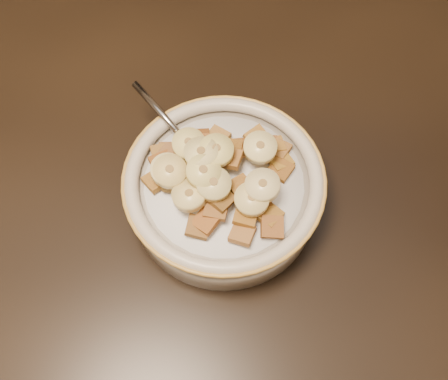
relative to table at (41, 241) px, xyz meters
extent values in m
cube|color=#422816|center=(0.00, 0.00, -0.78)|extent=(4.00, 4.50, 0.10)
cube|color=black|center=(0.00, 0.00, 0.00)|extent=(1.41, 0.92, 0.04)
cylinder|color=#ACA39A|center=(0.19, 0.01, 0.04)|extent=(0.18, 0.18, 0.04)
cylinder|color=white|center=(0.19, 0.01, 0.06)|extent=(0.15, 0.15, 0.00)
ellipsoid|color=gray|center=(0.17, 0.03, 0.07)|extent=(0.05, 0.05, 0.01)
cube|color=brown|center=(0.13, 0.03, 0.07)|extent=(0.03, 0.03, 0.01)
cube|color=brown|center=(0.24, 0.03, 0.07)|extent=(0.03, 0.03, 0.01)
cube|color=brown|center=(0.15, 0.04, 0.07)|extent=(0.03, 0.03, 0.01)
cube|color=brown|center=(0.16, 0.00, 0.08)|extent=(0.03, 0.03, 0.01)
cube|color=olive|center=(0.13, 0.02, 0.07)|extent=(0.03, 0.03, 0.01)
cube|color=brown|center=(0.20, -0.03, 0.08)|extent=(0.03, 0.03, 0.01)
cube|color=#613510|center=(0.17, 0.05, 0.07)|extent=(0.02, 0.02, 0.01)
cube|color=brown|center=(0.20, 0.04, 0.08)|extent=(0.02, 0.02, 0.01)
cube|color=brown|center=(0.23, 0.04, 0.07)|extent=(0.02, 0.02, 0.01)
cube|color=#99632B|center=(0.15, 0.04, 0.07)|extent=(0.03, 0.03, 0.01)
cube|color=brown|center=(0.22, -0.02, 0.07)|extent=(0.02, 0.02, 0.01)
cube|color=brown|center=(0.16, -0.04, 0.07)|extent=(0.03, 0.03, 0.01)
cube|color=brown|center=(0.17, -0.03, 0.08)|extent=(0.03, 0.03, 0.01)
cube|color=olive|center=(0.19, 0.05, 0.07)|extent=(0.03, 0.03, 0.01)
cube|color=brown|center=(0.20, 0.03, 0.08)|extent=(0.03, 0.03, 0.01)
cube|color=brown|center=(0.18, -0.03, 0.08)|extent=(0.03, 0.03, 0.01)
cube|color=brown|center=(0.18, -0.02, 0.08)|extent=(0.03, 0.03, 0.01)
cube|color=brown|center=(0.22, -0.05, 0.07)|extent=(0.02, 0.02, 0.01)
cube|color=brown|center=(0.20, -0.05, 0.07)|extent=(0.03, 0.03, 0.01)
cube|color=#9C511F|center=(0.18, 0.05, 0.07)|extent=(0.02, 0.02, 0.01)
cube|color=brown|center=(0.20, 0.02, 0.08)|extent=(0.03, 0.03, 0.01)
cube|color=brown|center=(0.15, 0.01, 0.08)|extent=(0.03, 0.03, 0.01)
cube|color=brown|center=(0.13, 0.04, 0.07)|extent=(0.02, 0.02, 0.01)
cube|color=olive|center=(0.14, 0.01, 0.07)|extent=(0.02, 0.02, 0.01)
cube|color=#8D5F24|center=(0.23, 0.05, 0.07)|extent=(0.03, 0.03, 0.01)
cube|color=olive|center=(0.24, 0.02, 0.07)|extent=(0.03, 0.03, 0.01)
cube|color=brown|center=(0.24, 0.01, 0.07)|extent=(0.03, 0.03, 0.01)
cube|color=brown|center=(0.14, 0.04, 0.07)|extent=(0.03, 0.02, 0.01)
cube|color=#9D6823|center=(0.22, -0.03, 0.07)|extent=(0.03, 0.03, 0.01)
cube|color=#8B5A1A|center=(0.24, 0.04, 0.07)|extent=(0.02, 0.02, 0.01)
cube|color=brown|center=(0.20, -0.01, 0.08)|extent=(0.03, 0.03, 0.01)
cylinder|color=#DFC280|center=(0.15, -0.01, 0.09)|extent=(0.04, 0.04, 0.02)
cylinder|color=#FBE19A|center=(0.22, -0.01, 0.09)|extent=(0.04, 0.04, 0.01)
cylinder|color=#FFE6A7|center=(0.14, 0.01, 0.09)|extent=(0.04, 0.04, 0.01)
cylinder|color=tan|center=(0.21, -0.02, 0.09)|extent=(0.04, 0.04, 0.01)
cylinder|color=#FAE9A2|center=(0.22, 0.03, 0.09)|extent=(0.04, 0.04, 0.01)
cylinder|color=#F9EA88|center=(0.17, 0.02, 0.10)|extent=(0.04, 0.04, 0.01)
cylinder|color=beige|center=(0.18, -0.01, 0.09)|extent=(0.03, 0.03, 0.01)
cylinder|color=#F9EA7C|center=(0.18, 0.02, 0.10)|extent=(0.04, 0.04, 0.01)
cylinder|color=#FDF0A3|center=(0.22, -0.01, 0.09)|extent=(0.04, 0.04, 0.01)
cylinder|color=#D6BF70|center=(0.16, 0.04, 0.08)|extent=(0.04, 0.04, 0.01)
cylinder|color=#D7C371|center=(0.17, 0.00, 0.10)|extent=(0.04, 0.04, 0.02)
cylinder|color=#FEDC85|center=(0.14, 0.01, 0.09)|extent=(0.04, 0.04, 0.01)
camera|label=1|loc=(0.15, -0.24, 0.53)|focal=45.00mm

